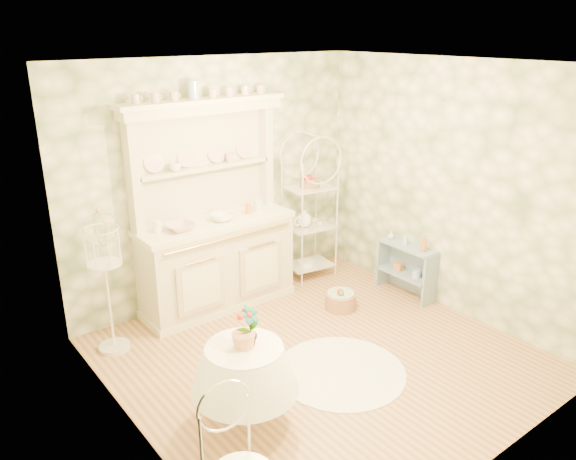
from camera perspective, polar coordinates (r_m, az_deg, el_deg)
floor at (r=5.52m, az=3.26°, el=-12.72°), size 3.60×3.60×0.00m
ceiling at (r=4.66m, az=3.94°, el=16.49°), size 3.60×3.60×0.00m
wall_left at (r=4.05m, az=-16.04°, el=-4.60°), size 3.60×3.60×0.00m
wall_right at (r=6.21m, az=16.19°, el=3.97°), size 3.60×3.60×0.00m
wall_back at (r=6.33m, az=-7.27°, el=4.89°), size 3.60×3.60×0.00m
wall_front at (r=3.87m, az=21.51°, el=-6.43°), size 3.60×3.60×0.00m
kitchen_dresser at (r=6.05m, az=-7.44°, el=2.17°), size 1.87×0.61×2.29m
bakers_rack at (r=6.82m, az=2.21°, el=2.83°), size 0.66×0.51×1.94m
side_shelf at (r=6.71m, az=11.93°, el=-4.13°), size 0.27×0.68×0.57m
round_table at (r=4.52m, az=-4.37°, el=-15.80°), size 0.82×0.82×0.68m
birdcage_stand at (r=5.58m, az=-17.88°, el=-5.50°), size 0.35×0.35×1.35m
floor_basket at (r=6.33m, az=5.36°, el=-6.94°), size 0.48×0.48×0.25m
lace_rug at (r=5.32m, az=5.36°, el=-14.10°), size 1.52×1.52×0.01m
bowl_floral at (r=5.86m, az=-10.89°, el=0.05°), size 0.30×0.30×0.07m
bowl_white at (r=6.08m, az=-6.69°, el=1.02°), size 0.27×0.27×0.08m
cup_left at (r=5.88m, az=-11.37°, el=6.12°), size 0.13×0.13×0.09m
cup_right at (r=6.22m, az=-5.94°, el=7.15°), size 0.12×0.12×0.10m
potted_geranium at (r=4.26m, az=-3.90°, el=-10.08°), size 0.19×0.14×0.33m
bottle_amber at (r=6.44m, az=13.63°, el=-1.52°), size 0.08×0.08×0.18m
bottle_blue at (r=6.60m, az=11.88°, el=-1.11°), size 0.06×0.06×0.11m
bottle_glass at (r=6.73m, az=10.42°, el=-0.64°), size 0.09×0.09×0.10m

